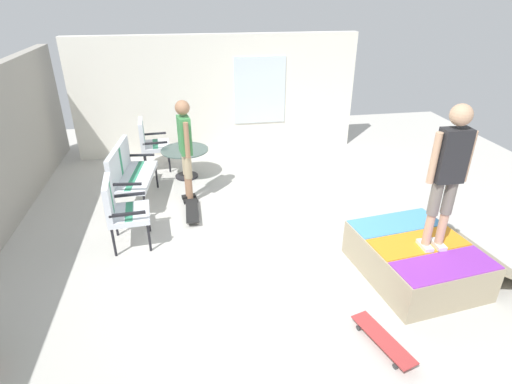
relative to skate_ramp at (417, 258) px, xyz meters
The scene contains 11 objects.
ground_plane 1.96m from the skate_ramp, 55.15° to the left, with size 12.00×12.00×0.10m, color beige.
house_facade 5.42m from the skate_ramp, 22.94° to the left, with size 0.23×6.00×2.50m.
skate_ramp is the anchor object (origin of this frame).
patio_bench 4.64m from the skate_ramp, 55.36° to the left, with size 1.30×0.68×1.02m.
patio_chair_near_house 5.44m from the skate_ramp, 40.84° to the left, with size 0.66×0.59×1.02m.
patio_chair_by_wall 4.02m from the skate_ramp, 70.41° to the left, with size 0.66×0.60×1.02m.
patio_table 4.58m from the skate_ramp, 38.69° to the left, with size 0.90×0.90×0.57m.
person_watching 3.90m from the skate_ramp, 47.75° to the left, with size 0.47×0.28×1.76m.
person_skater 1.30m from the skate_ramp, 151.34° to the right, with size 0.25×0.48×1.76m.
skateboard_by_bench 3.45m from the skate_ramp, 54.17° to the left, with size 0.80×0.20×0.10m.
skateboard_spare 1.41m from the skate_ramp, 138.36° to the left, with size 0.82×0.42×0.10m.
Camera 1 is at (-4.99, 1.15, 3.34)m, focal length 28.79 mm.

